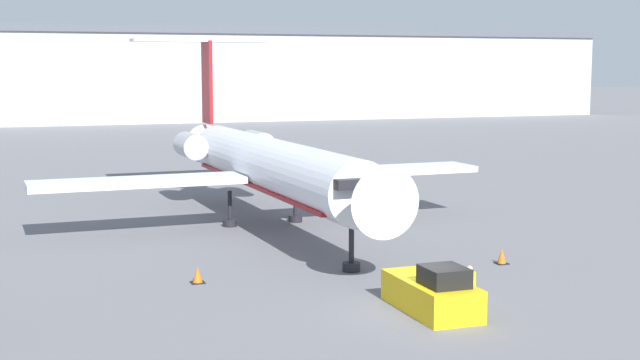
# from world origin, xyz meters

# --- Properties ---
(ground_plane) EXTENTS (600.00, 600.00, 0.00)m
(ground_plane) POSITION_xyz_m (0.00, 0.00, 0.00)
(ground_plane) COLOR slate
(terminal_building) EXTENTS (180.00, 16.80, 15.43)m
(terminal_building) POSITION_xyz_m (0.00, 120.00, 7.74)
(terminal_building) COLOR #B2B2B7
(terminal_building) RESTS_ON ground
(airplane_main) EXTENTS (26.04, 29.85, 10.90)m
(airplane_main) POSITION_xyz_m (-0.45, 19.38, 3.60)
(airplane_main) COLOR silver
(airplane_main) RESTS_ON ground
(pushback_tug) EXTENTS (2.08, 4.60, 1.90)m
(pushback_tug) POSITION_xyz_m (0.28, 0.34, 0.71)
(pushback_tug) COLOR yellow
(pushback_tug) RESTS_ON ground
(worker_near_tug) EXTENTS (0.40, 0.24, 1.64)m
(worker_near_tug) POSITION_xyz_m (1.81, 0.27, 0.85)
(worker_near_tug) COLOR #232838
(worker_near_tug) RESTS_ON ground
(worker_by_wing) EXTENTS (0.40, 0.25, 1.76)m
(worker_by_wing) POSITION_xyz_m (7.19, 17.01, 0.93)
(worker_by_wing) COLOR #232838
(worker_by_wing) RESTS_ON ground
(traffic_cone_left) EXTENTS (0.57, 0.57, 0.68)m
(traffic_cone_left) POSITION_xyz_m (-6.98, 7.61, 0.33)
(traffic_cone_left) COLOR black
(traffic_cone_left) RESTS_ON ground
(traffic_cone_right) EXTENTS (0.56, 0.56, 0.71)m
(traffic_cone_right) POSITION_xyz_m (6.98, 6.48, 0.34)
(traffic_cone_right) COLOR black
(traffic_cone_right) RESTS_ON ground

